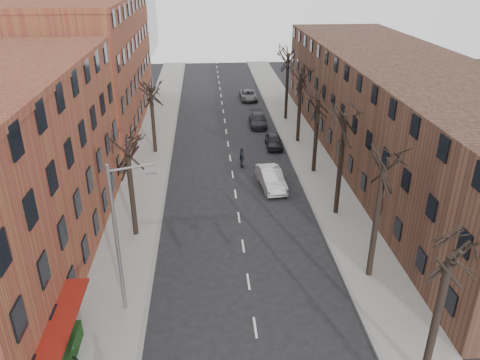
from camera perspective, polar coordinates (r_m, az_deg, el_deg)
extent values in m
cube|color=gray|center=(50.06, -10.60, 3.79)|extent=(4.00, 90.00, 0.15)
cube|color=gray|center=(50.79, 7.67, 4.32)|extent=(4.00, 90.00, 0.15)
cube|color=brown|center=(58.10, -18.38, 13.07)|extent=(12.00, 28.00, 14.00)
cube|color=#513326|center=(47.08, 18.91, 7.82)|extent=(12.00, 50.00, 10.00)
cylinder|color=slate|center=(25.78, -14.75, -7.39)|extent=(0.20, 0.20, 9.00)
cylinder|color=slate|center=(23.60, -13.26, 1.47)|extent=(2.39, 0.12, 0.46)
cube|color=slate|center=(23.58, -10.79, 0.89)|extent=(0.50, 0.22, 0.14)
imported|color=#AAACB1|center=(40.69, 3.81, 0.19)|extent=(2.33, 5.27, 1.68)
imported|color=black|center=(49.73, 4.15, 4.77)|extent=(1.71, 4.07, 1.37)
imported|color=black|center=(56.29, 2.19, 7.31)|extent=(2.08, 4.90, 1.41)
imported|color=#595A60|center=(67.31, 1.03, 10.31)|extent=(2.36, 4.85, 1.33)
imported|color=black|center=(44.54, 0.22, 2.73)|extent=(0.52, 1.16, 1.95)
imported|color=gray|center=(25.76, -20.76, -19.47)|extent=(1.81, 1.09, 0.90)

